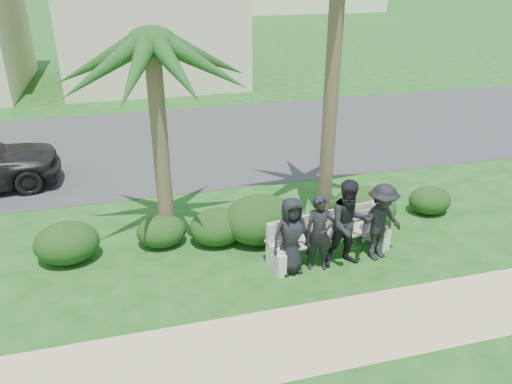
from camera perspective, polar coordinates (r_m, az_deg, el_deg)
ground at (r=9.67m, az=3.47°, el=-9.17°), size 160.00×160.00×0.00m
footpath at (r=8.34m, az=7.49°, el=-15.86°), size 30.00×1.60×0.01m
asphalt_street at (r=16.68m, az=-5.18°, el=5.97°), size 160.00×8.00×0.01m
stucco_bldg_right at (r=25.66m, az=-12.16°, el=20.63°), size 8.40×8.40×7.30m
park_bench at (r=10.05m, az=8.36°, el=-5.28°), size 2.62×0.95×0.89m
man_a at (r=9.32m, az=4.00°, el=-5.03°), size 0.79×0.56×1.53m
man_b at (r=9.47m, az=7.25°, el=-4.68°), size 0.63×0.49×1.53m
man_c at (r=9.61m, az=10.58°, el=-3.62°), size 0.88×0.69×1.77m
man_d at (r=9.99m, az=14.10°, el=-3.37°), size 1.17×0.89×1.60m
hedge_a at (r=10.49m, az=-20.83°, el=-5.34°), size 1.26×1.04×0.82m
hedge_b at (r=10.55m, az=-10.76°, el=-4.31°), size 1.02×0.84×0.67m
hedge_c at (r=10.46m, az=-4.41°, el=-3.87°), size 1.18×0.97×0.77m
hedge_d at (r=10.46m, az=0.46°, el=-2.99°), size 1.57×1.30×1.02m
hedge_e at (r=11.22m, az=12.19°, el=-1.70°), size 1.48×1.22×0.97m
hedge_f at (r=12.37m, az=19.26°, el=-0.80°), size 1.00×0.83×0.65m
palm_left at (r=9.58m, az=-11.84°, el=16.26°), size 3.00×3.00×5.00m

